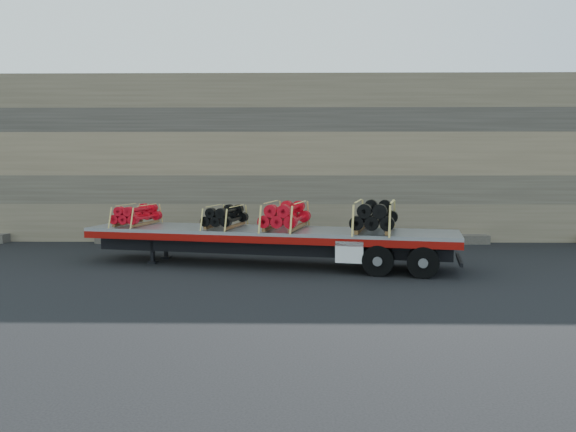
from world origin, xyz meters
The scene contains 7 objects.
ground centered at (0.00, 0.00, 0.00)m, with size 120.00×120.00×0.00m, color black.
rock_wall centered at (0.00, 6.50, 3.50)m, with size 44.00×3.00×7.00m, color #7A6B54.
trailer centered at (-1.19, -0.56, 0.59)m, with size 11.82×2.27×1.18m, color #A2A5AA, non-canonical shape.
bundle_front centered at (-5.71, 0.45, 1.52)m, with size 0.94×1.89×0.67m, color red, non-canonical shape.
bundle_midfront centered at (-2.62, -0.24, 1.52)m, with size 0.96×1.93×0.68m, color black, non-canonical shape.
bundle_midrear centered at (-0.64, -0.68, 1.60)m, with size 1.17×2.33×0.83m, color red, non-canonical shape.
bundle_rear centered at (2.10, -1.29, 1.63)m, with size 1.26×2.52×0.89m, color black, non-canonical shape.
Camera 1 is at (-0.31, -18.37, 3.15)m, focal length 35.00 mm.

